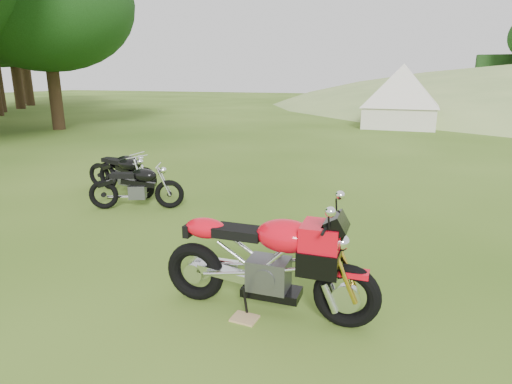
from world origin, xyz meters
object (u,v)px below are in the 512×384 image
at_px(sport_motorcycle, 267,254).
at_px(vintage_moto_a, 136,186).
at_px(vintage_moto_d, 122,170).
at_px(tent_left, 402,98).
at_px(vintage_moto_b, 125,173).
at_px(plywood_board, 245,318).

bearing_deg(sport_motorcycle, vintage_moto_a, 141.86).
height_order(vintage_moto_d, tent_left, tent_left).
height_order(sport_motorcycle, tent_left, tent_left).
relative_size(sport_motorcycle, vintage_moto_d, 1.29).
relative_size(vintage_moto_a, vintage_moto_b, 0.98).
height_order(vintage_moto_b, tent_left, tent_left).
height_order(plywood_board, vintage_moto_b, vintage_moto_b).
bearing_deg(sport_motorcycle, plywood_board, -126.87).
relative_size(sport_motorcycle, vintage_moto_a, 1.29).
distance_m(sport_motorcycle, vintage_moto_d, 5.92).
relative_size(plywood_board, tent_left, 0.08).
distance_m(plywood_board, vintage_moto_b, 5.58).
height_order(plywood_board, tent_left, tent_left).
distance_m(vintage_moto_b, tent_left, 15.89).
bearing_deg(tent_left, vintage_moto_d, -108.17).
relative_size(vintage_moto_a, tent_left, 0.52).
relative_size(sport_motorcycle, tent_left, 0.67).
bearing_deg(tent_left, plywood_board, -91.12).
height_order(vintage_moto_b, vintage_moto_d, vintage_moto_b).
bearing_deg(vintage_moto_b, vintage_moto_d, 154.88).
distance_m(sport_motorcycle, tent_left, 18.56).
bearing_deg(vintage_moto_d, sport_motorcycle, -38.02).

